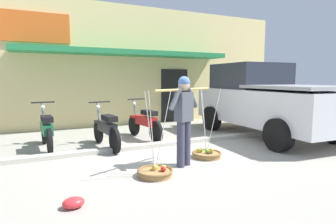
% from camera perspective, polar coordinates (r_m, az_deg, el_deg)
% --- Properties ---
extents(ground_plane, '(90.00, 90.00, 0.00)m').
position_cam_1_polar(ground_plane, '(6.32, -0.79, -8.44)').
color(ground_plane, '#9E998C').
extents(sidewalk_curb, '(20.00, 0.24, 0.10)m').
position_cam_1_polar(sidewalk_curb, '(6.93, -3.28, -6.66)').
color(sidewalk_curb, '#BAB4A5').
rests_on(sidewalk_curb, ground).
extents(fruit_vendor, '(1.45, 0.63, 1.70)m').
position_cam_1_polar(fruit_vendor, '(5.32, 3.20, -0.60)').
color(fruit_vendor, '#38384C').
rests_on(fruit_vendor, ground).
extents(fruit_basket_left_side, '(0.62, 0.62, 1.45)m').
position_cam_1_polar(fruit_basket_left_side, '(6.11, 7.70, -8.28)').
color(fruit_basket_left_side, '#9E7542').
rests_on(fruit_basket_left_side, ground).
extents(fruit_basket_right_side, '(0.62, 0.62, 1.45)m').
position_cam_1_polar(fruit_basket_right_side, '(4.95, -2.54, -11.85)').
color(fruit_basket_right_side, '#9E7542').
rests_on(fruit_basket_right_side, ground).
extents(motorcycle_nearest_shop, '(0.54, 1.82, 1.09)m').
position_cam_1_polar(motorcycle_nearest_shop, '(7.26, -23.16, -3.34)').
color(motorcycle_nearest_shop, black).
rests_on(motorcycle_nearest_shop, ground).
extents(motorcycle_second_in_row, '(0.54, 1.82, 1.09)m').
position_cam_1_polar(motorcycle_second_in_row, '(6.94, -12.25, -3.39)').
color(motorcycle_second_in_row, black).
rests_on(motorcycle_second_in_row, ground).
extents(motorcycle_third_in_row, '(0.54, 1.82, 1.09)m').
position_cam_1_polar(motorcycle_third_in_row, '(7.80, -4.66, -2.14)').
color(motorcycle_third_in_row, black).
rests_on(motorcycle_third_in_row, ground).
extents(parked_truck, '(2.40, 4.82, 2.10)m').
position_cam_1_polar(parked_truck, '(8.68, 18.71, 2.27)').
color(parked_truck, silver).
rests_on(parked_truck, ground).
extents(storefront_building, '(13.00, 6.00, 4.20)m').
position_cam_1_polar(storefront_building, '(12.65, -12.02, 8.63)').
color(storefront_building, '#DBC684').
rests_on(storefront_building, ground).
extents(plastic_litter_bag, '(0.28, 0.22, 0.14)m').
position_cam_1_polar(plastic_litter_bag, '(4.02, -18.38, -16.84)').
color(plastic_litter_bag, red).
rests_on(plastic_litter_bag, ground).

